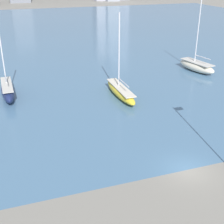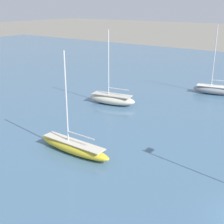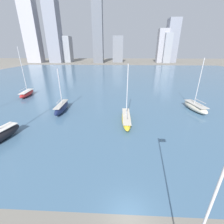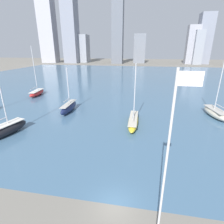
% 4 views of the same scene
% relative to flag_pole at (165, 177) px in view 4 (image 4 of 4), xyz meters
% --- Properties ---
extents(ground_plane, '(500.00, 500.00, 0.00)m').
position_rel_flag_pole_xyz_m(ground_plane, '(-3.54, 3.96, -7.19)').
color(ground_plane, gray).
extents(harbor_water, '(180.00, 140.00, 0.00)m').
position_rel_flag_pole_xyz_m(harbor_water, '(-3.54, 73.96, -7.19)').
color(harbor_water, '#476B89').
rests_on(harbor_water, ground_plane).
extents(flag_pole, '(1.24, 0.14, 13.38)m').
position_rel_flag_pole_xyz_m(flag_pole, '(0.00, 0.00, 0.00)').
color(flag_pole, silver).
rests_on(flag_pole, ground_plane).
extents(distant_city_skyline, '(164.06, 23.08, 66.69)m').
position_rel_flag_pole_xyz_m(distant_city_skyline, '(-37.27, 172.64, 18.44)').
color(distant_city_skyline, '#A8A8B2').
rests_on(distant_city_skyline, ground_plane).
extents(sailboat_navy, '(1.95, 8.66, 10.16)m').
position_rel_flag_pole_xyz_m(sailboat_navy, '(-18.50, 28.16, -6.11)').
color(sailboat_navy, '#19234C').
rests_on(sailboat_navy, harbor_water).
extents(sailboat_yellow, '(1.92, 10.22, 11.70)m').
position_rel_flag_pole_xyz_m(sailboat_yellow, '(-2.99, 23.28, -6.38)').
color(sailboat_yellow, yellow).
rests_on(sailboat_yellow, harbor_water).
extents(sailboat_cream, '(4.01, 8.70, 12.39)m').
position_rel_flag_pole_xyz_m(sailboat_cream, '(14.44, 30.55, -6.23)').
color(sailboat_cream, beige).
rests_on(sailboat_cream, harbor_water).
extents(sailboat_red, '(3.22, 8.66, 14.90)m').
position_rel_flag_pole_xyz_m(sailboat_red, '(-34.56, 40.59, -6.25)').
color(sailboat_red, '#B72828').
rests_on(sailboat_red, harbor_water).
extents(sailboat_black, '(4.22, 8.45, 13.00)m').
position_rel_flag_pole_xyz_m(sailboat_black, '(-24.36, 14.93, -6.10)').
color(sailboat_black, black).
rests_on(sailboat_black, harbor_water).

